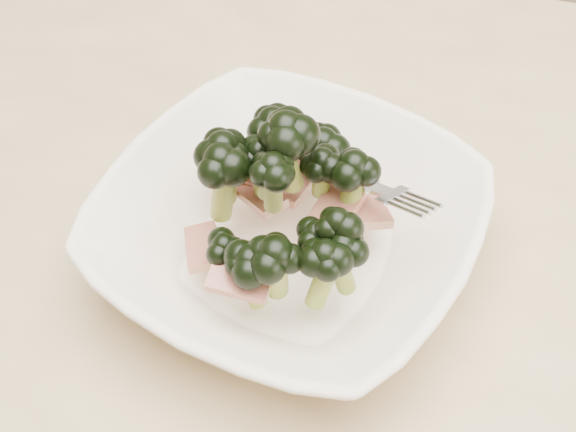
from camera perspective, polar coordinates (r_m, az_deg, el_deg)
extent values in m
cube|color=tan|center=(0.61, 5.80, -5.69)|extent=(1.20, 0.80, 0.04)
cylinder|color=tan|center=(1.27, -16.81, 3.19)|extent=(0.06, 0.06, 0.71)
imported|color=white|center=(0.58, 0.00, -1.13)|extent=(0.32, 0.32, 0.06)
cylinder|color=olive|center=(0.55, -0.15, 3.69)|extent=(0.02, 0.03, 0.06)
ellipsoid|color=black|center=(0.53, -0.16, 6.24)|extent=(0.04, 0.04, 0.03)
cylinder|color=olive|center=(0.54, 3.40, -2.26)|extent=(0.02, 0.03, 0.05)
ellipsoid|color=black|center=(0.52, 3.53, -0.42)|extent=(0.03, 0.03, 0.03)
cylinder|color=olive|center=(0.58, -1.99, 3.09)|extent=(0.02, 0.02, 0.04)
ellipsoid|color=black|center=(0.56, -2.05, 4.61)|extent=(0.03, 0.03, 0.03)
cylinder|color=olive|center=(0.53, -1.06, 1.77)|extent=(0.02, 0.02, 0.04)
ellipsoid|color=black|center=(0.52, -1.10, 3.58)|extent=(0.03, 0.03, 0.03)
cylinder|color=olive|center=(0.55, -4.49, -3.33)|extent=(0.02, 0.02, 0.03)
ellipsoid|color=black|center=(0.53, -4.61, -2.08)|extent=(0.03, 0.03, 0.02)
cylinder|color=olive|center=(0.54, 1.93, -2.51)|extent=(0.01, 0.02, 0.03)
ellipsoid|color=black|center=(0.52, 1.99, -1.24)|extent=(0.03, 0.03, 0.02)
cylinder|color=olive|center=(0.61, 2.43, 3.70)|extent=(0.02, 0.02, 0.04)
ellipsoid|color=black|center=(0.60, 2.50, 5.21)|extent=(0.04, 0.04, 0.03)
cylinder|color=olive|center=(0.53, -0.87, -4.46)|extent=(0.02, 0.03, 0.05)
ellipsoid|color=black|center=(0.51, -0.90, -2.66)|extent=(0.04, 0.04, 0.03)
cylinder|color=olive|center=(0.53, 2.54, -4.55)|extent=(0.02, 0.03, 0.05)
ellipsoid|color=black|center=(0.51, 2.64, -2.76)|extent=(0.03, 0.03, 0.03)
cylinder|color=olive|center=(0.57, 4.58, 1.85)|extent=(0.02, 0.03, 0.04)
ellipsoid|color=black|center=(0.55, 4.74, 3.61)|extent=(0.04, 0.04, 0.03)
cylinder|color=olive|center=(0.55, -1.48, 2.24)|extent=(0.02, 0.02, 0.03)
ellipsoid|color=black|center=(0.53, -1.52, 3.60)|extent=(0.03, 0.03, 0.02)
cylinder|color=olive|center=(0.57, 2.35, 2.58)|extent=(0.01, 0.02, 0.03)
ellipsoid|color=black|center=(0.56, 2.42, 3.93)|extent=(0.03, 0.03, 0.03)
cylinder|color=olive|center=(0.58, -4.50, 2.69)|extent=(0.02, 0.02, 0.05)
ellipsoid|color=black|center=(0.55, -4.69, 4.86)|extent=(0.04, 0.04, 0.03)
cylinder|color=olive|center=(0.53, -2.69, -4.77)|extent=(0.02, 0.02, 0.04)
ellipsoid|color=black|center=(0.51, -2.79, -3.12)|extent=(0.03, 0.03, 0.03)
cylinder|color=olive|center=(0.54, 3.79, -3.94)|extent=(0.02, 0.02, 0.05)
ellipsoid|color=black|center=(0.52, 3.94, -2.14)|extent=(0.03, 0.03, 0.03)
cylinder|color=olive|center=(0.56, -4.62, 1.76)|extent=(0.02, 0.02, 0.05)
ellipsoid|color=black|center=(0.54, -4.83, 4.03)|extent=(0.04, 0.04, 0.03)
cylinder|color=olive|center=(0.60, -1.03, 4.61)|extent=(0.02, 0.03, 0.05)
ellipsoid|color=black|center=(0.58, -1.07, 6.65)|extent=(0.04, 0.04, 0.03)
cube|color=maroon|center=(0.60, -0.89, 2.51)|extent=(0.06, 0.05, 0.01)
cube|color=maroon|center=(0.57, 3.70, 0.95)|extent=(0.04, 0.06, 0.02)
cube|color=maroon|center=(0.62, 0.03, 3.79)|extent=(0.04, 0.06, 0.02)
cube|color=maroon|center=(0.53, -3.28, -4.07)|extent=(0.04, 0.04, 0.01)
cube|color=maroon|center=(0.59, -2.02, 1.43)|extent=(0.05, 0.04, 0.02)
cube|color=maroon|center=(0.60, -3.08, 4.02)|extent=(0.06, 0.04, 0.02)
cube|color=maroon|center=(0.57, -6.10, -2.20)|extent=(0.04, 0.05, 0.02)
cube|color=maroon|center=(0.59, 5.16, 0.80)|extent=(0.06, 0.06, 0.02)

